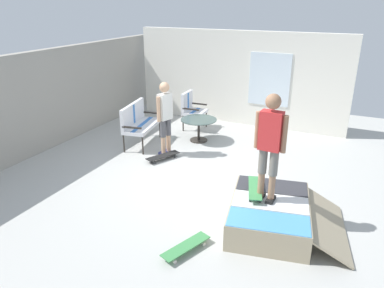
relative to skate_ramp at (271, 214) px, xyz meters
name	(u,v)px	position (x,y,z in m)	size (l,w,h in m)	color
ground_plane	(199,181)	(0.99, 1.68, -0.27)	(12.00, 12.00, 0.10)	#B2B2AD
back_wall_cinderblock	(42,101)	(0.99, 5.68, 0.93)	(9.00, 0.20, 2.29)	#9E998E
house_facade	(239,78)	(4.79, 2.17, 1.07)	(0.23, 6.00, 2.58)	white
skate_ramp	(271,214)	(0.00, 0.00, 0.00)	(1.90, 2.03, 0.44)	tan
patio_bench	(138,120)	(2.11, 3.81, 0.40)	(1.33, 0.76, 1.02)	#2D2823
patio_chair_near_house	(191,107)	(3.73, 3.15, 0.40)	(0.65, 0.58, 1.02)	#2D2823
patio_table	(199,125)	(2.95, 2.57, 0.19)	(0.90, 0.90, 0.57)	#2D2823
person_watching	(165,113)	(1.85, 2.90, 0.76)	(0.47, 0.31, 1.68)	navy
person_skater	(270,141)	(0.02, 0.12, 1.20)	(0.26, 0.48, 1.68)	black
skateboard_by_bench	(163,156)	(1.53, 2.80, -0.13)	(0.81, 0.53, 0.10)	black
skateboard_spare	(186,247)	(-1.14, 0.93, -0.13)	(0.82, 0.47, 0.10)	#3F8C4C
skateboard_on_ramp	(255,188)	(0.16, 0.32, 0.30)	(0.82, 0.43, 0.10)	#3F8C4C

